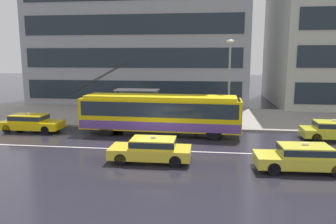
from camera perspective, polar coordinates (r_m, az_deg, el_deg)
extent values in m
plane|color=#24222C|center=(20.85, -2.11, -5.70)|extent=(160.00, 160.00, 0.00)
cube|color=gray|center=(30.05, 0.85, -0.78)|extent=(80.00, 10.00, 0.14)
cube|color=silver|center=(19.71, -2.68, -6.61)|extent=(72.00, 0.14, 0.01)
cube|color=yellow|center=(23.37, -1.35, -0.25)|extent=(11.36, 2.91, 2.17)
cube|color=yellow|center=(23.20, -1.36, 2.63)|extent=(10.68, 2.64, 0.20)
cube|color=#1E2833|center=(23.30, -1.35, 0.80)|extent=(10.91, 2.93, 1.00)
cube|color=#603F91|center=(23.50, -1.34, -1.91)|extent=(11.25, 2.94, 0.61)
cube|color=#1E2833|center=(22.95, 12.51, 0.43)|extent=(0.20, 2.22, 1.08)
cube|color=black|center=(22.86, 12.18, 1.80)|extent=(0.23, 1.92, 0.28)
cylinder|color=black|center=(24.64, -11.59, 5.86)|extent=(4.50, 0.22, 2.43)
cylinder|color=black|center=(23.99, -12.19, 5.74)|extent=(4.50, 0.22, 2.43)
cylinder|color=black|center=(24.26, 8.10, -2.33)|extent=(1.05, 0.34, 1.04)
cylinder|color=black|center=(22.09, 7.97, -3.51)|extent=(1.05, 0.34, 1.04)
cylinder|color=black|center=(25.50, -8.87, -1.76)|extent=(1.05, 0.34, 1.04)
cylinder|color=black|center=(23.45, -10.56, -2.81)|extent=(1.05, 0.34, 1.04)
cube|color=yellow|center=(17.53, -3.10, -6.98)|extent=(4.29, 1.80, 0.55)
cube|color=yellow|center=(17.36, -2.56, -5.37)|extent=(2.32, 1.53, 0.48)
cube|color=#1E2833|center=(17.36, -2.56, -5.29)|extent=(2.36, 1.55, 0.31)
cube|color=silver|center=(17.28, -2.57, -4.38)|extent=(0.28, 0.16, 0.12)
cylinder|color=black|center=(17.16, -8.23, -8.13)|extent=(0.62, 0.21, 0.62)
cylinder|color=black|center=(18.60, -6.99, -6.69)|extent=(0.62, 0.21, 0.62)
cylinder|color=black|center=(16.67, 1.27, -8.56)|extent=(0.62, 0.21, 0.62)
cylinder|color=black|center=(18.15, 1.75, -7.03)|extent=(0.62, 0.21, 0.62)
cube|color=yellow|center=(17.43, 21.99, -7.79)|extent=(4.43, 1.95, 0.55)
cube|color=yellow|center=(17.34, 22.65, -6.15)|extent=(2.42, 1.61, 0.48)
cube|color=#1E2833|center=(17.33, 22.65, -6.07)|extent=(2.46, 1.63, 0.31)
cube|color=silver|center=(17.26, 22.71, -5.16)|extent=(0.29, 0.17, 0.12)
cylinder|color=black|center=(16.40, 17.88, -9.36)|extent=(0.63, 0.23, 0.62)
cylinder|color=black|center=(17.84, 16.76, -7.75)|extent=(0.63, 0.23, 0.62)
cylinder|color=black|center=(18.65, 25.50, -7.54)|extent=(0.63, 0.23, 0.62)
cube|color=yellow|center=(24.50, 27.14, -3.23)|extent=(4.40, 1.82, 0.55)
cube|color=yellow|center=(24.34, 26.85, -2.04)|extent=(2.39, 1.54, 0.48)
cube|color=#1E2833|center=(24.34, 26.85, -1.99)|extent=(2.43, 1.56, 0.31)
cube|color=silver|center=(24.28, 26.90, -1.33)|extent=(0.28, 0.16, 0.12)
cylinder|color=black|center=(24.83, 23.39, -3.26)|extent=(0.62, 0.21, 0.62)
cylinder|color=black|center=(23.38, 24.36, -4.09)|extent=(0.62, 0.21, 0.62)
cube|color=yellow|center=(26.42, -22.57, -2.02)|extent=(4.57, 1.84, 0.55)
cube|color=yellow|center=(26.42, -22.98, -0.91)|extent=(2.48, 1.56, 0.48)
cube|color=#1E2833|center=(26.42, -22.98, -0.86)|extent=(2.52, 1.58, 0.31)
cube|color=silver|center=(26.37, -23.02, -0.25)|extent=(0.28, 0.16, 0.12)
cylinder|color=black|center=(26.41, -18.88, -2.24)|extent=(0.62, 0.21, 0.62)
cylinder|color=black|center=(25.06, -20.50, -2.96)|extent=(0.62, 0.21, 0.62)
cylinder|color=black|center=(27.89, -24.37, -1.97)|extent=(0.62, 0.21, 0.62)
cylinder|color=black|center=(26.62, -26.17, -2.63)|extent=(0.62, 0.21, 0.62)
cylinder|color=gray|center=(26.53, -2.22, 0.80)|extent=(0.08, 0.08, 2.59)
cylinder|color=gray|center=(27.26, -9.03, 0.93)|extent=(0.08, 0.08, 2.59)
cylinder|color=gray|center=(27.76, -1.79, 1.20)|extent=(0.08, 0.08, 2.59)
cylinder|color=gray|center=(28.46, -8.33, 1.31)|extent=(0.08, 0.08, 2.59)
cube|color=#99ADB2|center=(28.06, -5.10, 1.36)|extent=(3.11, 0.04, 2.07)
cube|color=#B2B2B7|center=(27.29, -5.42, 3.84)|extent=(3.58, 1.56, 0.08)
cube|color=brown|center=(27.90, -5.21, -0.55)|extent=(2.30, 0.36, 0.08)
cylinder|color=black|center=(26.71, 5.20, -1.14)|extent=(0.14, 0.14, 0.78)
cylinder|color=black|center=(26.63, 4.91, -1.17)|extent=(0.14, 0.14, 0.78)
cylinder|color=maroon|center=(26.55, 5.07, 0.35)|extent=(0.50, 0.50, 0.63)
sphere|color=tan|center=(26.48, 5.09, 1.26)|extent=(0.22, 0.22, 0.22)
cylinder|color=black|center=(26.28, 1.58, -1.27)|extent=(0.14, 0.14, 0.79)
cylinder|color=black|center=(26.43, 1.67, -1.20)|extent=(0.14, 0.14, 0.79)
cylinder|color=navy|center=(26.24, 1.63, 0.23)|extent=(0.42, 0.42, 0.58)
sphere|color=#DDA883|center=(26.18, 1.64, 1.10)|extent=(0.23, 0.23, 0.23)
cone|color=#2F8852|center=(26.02, 1.57, 1.70)|extent=(1.01, 1.01, 0.25)
cylinder|color=#333333|center=(26.09, 1.56, 0.61)|extent=(0.02, 0.02, 0.75)
cylinder|color=#2A2A29|center=(26.12, 9.59, -1.46)|extent=(0.14, 0.14, 0.81)
cylinder|color=#2A2A29|center=(26.15, 9.25, -1.43)|extent=(0.14, 0.14, 0.81)
cylinder|color=#554D53|center=(26.01, 9.46, 0.06)|extent=(0.45, 0.45, 0.58)
sphere|color=#E29677|center=(25.95, 9.49, 0.94)|extent=(0.23, 0.23, 0.23)
cylinder|color=gray|center=(25.32, 10.55, 4.51)|extent=(0.16, 0.16, 6.35)
ellipsoid|color=silver|center=(25.25, 10.78, 11.97)|extent=(0.60, 0.32, 0.24)
cube|color=#1E2833|center=(35.64, -6.38, 3.77)|extent=(23.37, 0.06, 2.07)
cube|color=#1E2833|center=(35.45, -6.48, 9.32)|extent=(23.37, 0.06, 2.07)
cube|color=#1E2833|center=(35.60, -6.59, 14.87)|extent=(23.37, 0.06, 2.07)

